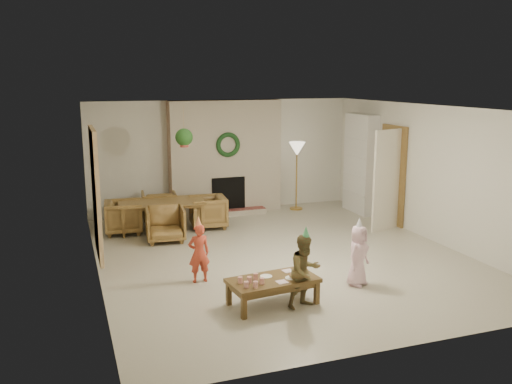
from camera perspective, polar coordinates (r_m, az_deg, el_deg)
name	(u,v)px	position (r m, az deg, el deg)	size (l,w,h in m)	color
floor	(280,255)	(9.46, 2.54, -6.58)	(7.00, 7.00, 0.00)	#B7B29E
ceiling	(282,108)	(8.99, 2.68, 8.71)	(7.00, 7.00, 0.00)	white
wall_back	(223,156)	(12.42, -3.46, 3.77)	(7.00, 7.00, 0.00)	silver
wall_front	(403,242)	(6.14, 14.98, -5.03)	(7.00, 7.00, 0.00)	silver
wall_left	(94,196)	(8.51, -16.48, -0.44)	(7.00, 7.00, 0.00)	silver
wall_right	(432,173)	(10.63, 17.79, 1.85)	(7.00, 7.00, 0.00)	silver
fireplace_mass	(225,157)	(12.23, -3.20, 3.64)	(2.50, 0.40, 2.50)	#602C19
fireplace_hearth	(230,213)	(12.12, -2.67, -2.15)	(1.60, 0.30, 0.12)	maroon
fireplace_firebox	(228,194)	(12.20, -2.92, -0.19)	(0.75, 0.12, 0.75)	black
fireplace_wreath	(228,145)	(11.97, -2.91, 4.92)	(0.54, 0.54, 0.10)	#163B1A
floor_lamp_base	(296,208)	(12.72, 4.19, -1.71)	(0.29, 0.29, 0.03)	gold
floor_lamp_post	(297,178)	(12.57, 4.24, 1.44)	(0.03, 0.03, 1.40)	gold
floor_lamp_shade	(297,149)	(12.47, 4.28, 4.49)	(0.37, 0.37, 0.31)	beige
bookshelf_carcass	(360,164)	(12.45, 10.80, 2.90)	(0.30, 1.00, 2.20)	white
bookshelf_shelf_a	(359,192)	(12.56, 10.60, -0.03)	(0.30, 0.92, 0.03)	white
bookshelf_shelf_b	(359,175)	(12.48, 10.67, 1.77)	(0.30, 0.92, 0.03)	white
bookshelf_shelf_c	(360,157)	(12.42, 10.74, 3.58)	(0.30, 0.92, 0.03)	white
bookshelf_shelf_d	(361,139)	(12.37, 10.81, 5.42)	(0.30, 0.92, 0.03)	white
books_row_lower	(361,188)	(12.39, 10.89, 0.46)	(0.20, 0.40, 0.24)	#9C381C
books_row_mid	(358,168)	(12.49, 10.50, 2.43)	(0.20, 0.44, 0.24)	#294197
books_row_upper	(362,152)	(12.31, 10.92, 4.11)	(0.20, 0.36, 0.22)	gold
door_frame	(393,175)	(11.60, 14.01, 1.72)	(0.05, 0.86, 2.04)	brown
door_leaf	(387,180)	(11.09, 13.44, 1.18)	(0.05, 0.80, 2.00)	beige
curtain_panel	(96,194)	(8.71, -16.29, -0.16)	(0.06, 1.20, 2.00)	beige
dining_table	(162,216)	(11.02, -9.73, -2.48)	(1.67, 0.93, 0.59)	brown
dining_chair_near	(165,224)	(10.31, -9.40, -3.30)	(0.69, 0.71, 0.65)	brown
dining_chair_far	(159,206)	(11.73, -10.03, -1.47)	(0.69, 0.71, 0.65)	brown
dining_chair_left	(124,217)	(10.99, -13.56, -2.53)	(0.69, 0.71, 0.65)	brown
dining_chair_right	(208,212)	(11.12, -5.01, -2.07)	(0.69, 0.71, 0.65)	brown
hanging_plant_cord	(184,125)	(10.07, -7.52, 6.96)	(0.01, 0.01, 0.70)	tan
hanging_plant_pot	(184,144)	(10.11, -7.47, 4.99)	(0.16, 0.16, 0.12)	brown
hanging_plant_foliage	(184,137)	(10.09, -7.49, 5.66)	(0.32, 0.32, 0.32)	#194416
coffee_table_top	(273,280)	(7.39, 1.77, -9.17)	(1.19, 0.59, 0.05)	brown
coffee_table_apron	(273,285)	(7.42, 1.76, -9.63)	(1.09, 0.50, 0.07)	brown
coffee_leg_fl	(244,307)	(7.04, -1.27, -11.88)	(0.06, 0.06, 0.31)	brown
coffee_leg_fr	(317,293)	(7.52, 6.33, -10.37)	(0.06, 0.06, 0.31)	brown
coffee_leg_bl	(229,294)	(7.45, -2.85, -10.53)	(0.06, 0.06, 0.31)	brown
coffee_leg_br	(298,281)	(7.90, 4.43, -9.21)	(0.06, 0.06, 0.31)	brown
cup_a	(246,285)	(7.07, -1.03, -9.60)	(0.06, 0.06, 0.08)	white
cup_b	(240,280)	(7.22, -1.65, -9.12)	(0.06, 0.06, 0.08)	white
cup_c	(256,284)	(7.07, -0.05, -9.58)	(0.06, 0.06, 0.08)	white
cup_d	(249,280)	(7.23, -0.69, -9.10)	(0.06, 0.06, 0.08)	white
cup_e	(262,281)	(7.19, 0.62, -9.22)	(0.06, 0.06, 0.08)	white
cup_f	(256,276)	(7.34, -0.03, -8.76)	(0.06, 0.06, 0.08)	white
plate_a	(266,276)	(7.45, 1.06, -8.74)	(0.16, 0.16, 0.01)	white
plate_b	(291,278)	(7.41, 3.68, -8.88)	(0.16, 0.16, 0.01)	white
plate_c	(296,271)	(7.65, 4.20, -8.23)	(0.16, 0.16, 0.01)	white
food_scoop	(291,275)	(7.40, 3.68, -8.63)	(0.06, 0.06, 0.06)	tan
napkin_left	(282,282)	(7.27, 2.70, -9.31)	(0.14, 0.14, 0.01)	#E4A8BC
napkin_right	(288,271)	(7.66, 3.33, -8.18)	(0.14, 0.14, 0.01)	#E4A8BC
child_red	(199,253)	(8.18, -5.95, -6.34)	(0.32, 0.21, 0.89)	#C7412A
party_hat_red	(198,222)	(8.05, -6.02, -3.07)	(0.12, 0.12, 0.17)	#E4B94C
child_plaid	(305,271)	(7.29, 5.13, -8.20)	(0.48, 0.38, 0.99)	brown
party_hat_plaid	(306,232)	(7.13, 5.21, -4.18)	(0.12, 0.12, 0.16)	#4FBA73
child_pink	(358,255)	(8.16, 10.56, -6.49)	(0.44, 0.29, 0.90)	#F5C4D7
party_hat_pink	(359,223)	(8.02, 10.69, -3.18)	(0.12, 0.12, 0.16)	silver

